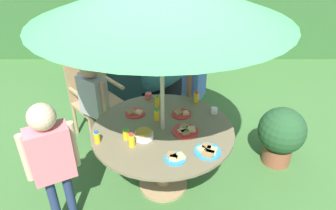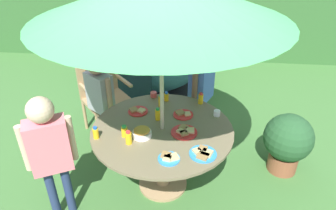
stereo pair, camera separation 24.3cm
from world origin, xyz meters
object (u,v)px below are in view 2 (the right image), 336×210
Objects in this scene: juice_bottle_back_edge at (124,131)px; juice_bottle_spot_a at (166,97)px; plate_mid_left at (184,132)px; juice_bottle_near_right at (158,114)px; garden_table at (162,142)px; dome_tent at (149,43)px; juice_bottle_far_left at (201,99)px; potted_plant at (288,141)px; plate_mid_right at (183,114)px; child_in_blue_shirt at (202,81)px; cup_far at (154,95)px; wooden_chair at (102,88)px; plate_center_back at (169,158)px; child_in_grey_shirt at (100,92)px; plate_near_left at (138,111)px; juice_bottle_far_right at (161,101)px; snack_bowl at (142,133)px; juice_bottle_spot_b at (96,133)px; cup_near at (217,113)px; child_in_pink_shirt at (49,146)px; juice_bottle_front_edge at (129,138)px; plate_center_front at (203,153)px.

juice_bottle_back_edge reaches higher than juice_bottle_spot_a.
juice_bottle_near_right is at bearing 144.78° from plate_mid_left.
dome_tent reaches higher than garden_table.
juice_bottle_near_right reaches higher than juice_bottle_far_left.
potted_plant is 1.73m from juice_bottle_back_edge.
plate_mid_right and plate_mid_left have the same top height.
potted_plant is 1.02m from juice_bottle_far_left.
cup_far is at bearing -42.03° from child_in_blue_shirt.
juice_bottle_near_right is (0.82, -0.84, 0.20)m from wooden_chair.
plate_center_back is 1.43× the size of juice_bottle_near_right.
juice_bottle_back_edge is at bearing -11.27° from child_in_blue_shirt.
plate_near_left is (0.48, -0.30, -0.02)m from child_in_grey_shirt.
plate_center_back and plate_mid_right have the same top height.
juice_bottle_far_right reaches higher than juice_bottle_spot_a.
plate_center_back is at bearing -78.25° from juice_bottle_far_right.
plate_mid_left is (0.37, 0.09, -0.03)m from snack_bowl.
juice_bottle_spot_b reaches higher than cup_near.
juice_bottle_far_right is at bearing 79.30° from snack_bowl.
child_in_pink_shirt is 5.19× the size of plate_mid_left.
juice_bottle_spot_a is at bearing 173.53° from potted_plant.
juice_bottle_spot_a is 0.16m from cup_far.
juice_bottle_spot_b is at bearing 10.74° from child_in_pink_shirt.
juice_bottle_far_right is at bearing -69.32° from dome_tent.
juice_bottle_far_right is (-0.24, 0.15, 0.05)m from plate_mid_right.
plate_mid_left is 0.79m from juice_bottle_spot_b.
plate_mid_right is 0.67m from juice_bottle_front_edge.
potted_plant is at bearing 38.13° from plate_center_front.
plate_center_back is 1.62× the size of juice_bottle_back_edge.
plate_center_front is at bearing -88.22° from wooden_chair.
cup_far reaches higher than plate_mid_left.
wooden_chair is at bearing 116.44° from juice_bottle_front_edge.
juice_bottle_spot_a is at bearing -24.28° from cup_far.
snack_bowl is at bearing -131.70° from plate_mid_right.
juice_bottle_near_right is (-0.17, 0.56, 0.05)m from plate_center_back.
child_in_blue_shirt is 1.27m from plate_center_back.
wooden_chair is 1.19m from juice_bottle_near_right.
cup_near is at bearing 0.79° from plate_near_left.
child_in_grey_shirt is (-0.29, -1.62, -0.01)m from dome_tent.
plate_center_front is (-0.90, -0.71, 0.34)m from potted_plant.
plate_mid_left is 3.43× the size of cup_far.
wooden_chair is 1.25m from juice_bottle_spot_b.
juice_bottle_spot_b is (-0.74, -0.45, 0.04)m from plate_mid_right.
child_in_grey_shirt is at bearing -177.56° from cup_far.
snack_bowl is 0.42m from plate_near_left.
juice_bottle_far_left is (-0.93, 0.12, 0.39)m from potted_plant.
juice_bottle_spot_b is (-0.10, -2.39, 0.01)m from dome_tent.
child_in_blue_shirt is 1.10m from snack_bowl.
cup_far is at bearing 155.21° from cup_near.
juice_bottle_far_right is at bearing 179.02° from potted_plant.
cup_far is (0.15, 0.74, -0.02)m from juice_bottle_back_edge.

